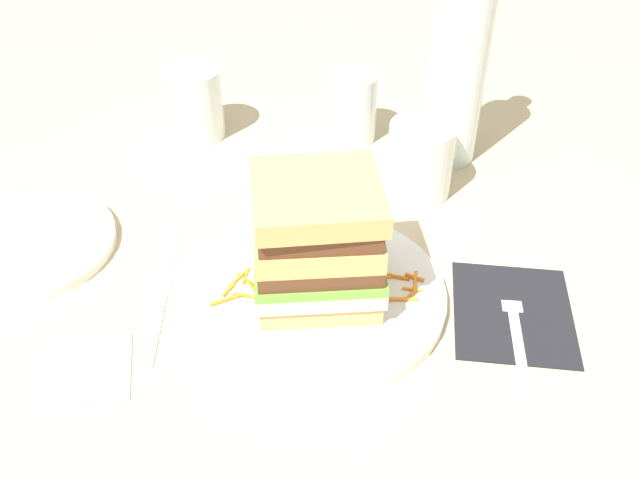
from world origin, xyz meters
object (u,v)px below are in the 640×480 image
knife (160,295)px  empty_tumbler_0 (352,107)px  juice_glass (420,163)px  main_plate (318,294)px  side_plate (26,244)px  fork (516,326)px  empty_tumbler_1 (195,103)px  napkin_dark (513,312)px  water_bottle (458,63)px  sandwich (318,242)px  napkin_pink (85,370)px

knife → empty_tumbler_0: (0.19, 0.32, 0.04)m
juice_glass → main_plate: bearing=-119.5°
side_plate → fork: bearing=-10.5°
empty_tumbler_0 → empty_tumbler_1: bearing=-179.3°
juice_glass → side_plate: (-0.43, -0.13, -0.03)m
napkin_dark → empty_tumbler_0: empty_tumbler_0 is taller
juice_glass → napkin_dark: bearing=-67.7°
fork → water_bottle: 0.33m
sandwich → napkin_pink: sandwich is taller
water_bottle → napkin_pink: water_bottle is taller
empty_tumbler_0 → side_plate: empty_tumbler_0 is taller
napkin_dark → juice_glass: (-0.08, 0.20, 0.04)m
fork → napkin_pink: 0.40m
napkin_dark → fork: (-0.00, -0.02, 0.00)m
knife → napkin_pink: same height
juice_glass → water_bottle: size_ratio=0.31×
sandwich → water_bottle: bearing=61.0°
fork → napkin_dark: bearing=87.5°
water_bottle → napkin_dark: bearing=-81.7°
knife → side_plate: side_plate is taller
napkin_dark → water_bottle: size_ratio=0.48×
fork → juice_glass: (-0.08, 0.23, 0.03)m
juice_glass → empty_tumbler_0: 0.15m
fork → empty_tumbler_0: empty_tumbler_0 is taller
sandwich → napkin_dark: size_ratio=1.01×
napkin_dark → juice_glass: size_ratio=1.52×
sandwich → side_plate: size_ratio=0.72×
sandwich → napkin_dark: bearing=-2.9°
main_plate → napkin_dark: bearing=-3.1°
side_plate → knife: bearing=-22.5°
main_plate → napkin_dark: (0.19, -0.01, -0.00)m
sandwich → fork: 0.21m
side_plate → empty_tumbler_1: bearing=59.8°
main_plate → napkin_dark: main_plate is taller
sandwich → empty_tumbler_1: 0.36m
sandwich → juice_glass: 0.23m
main_plate → water_bottle: bearing=61.1°
fork → knife: size_ratio=0.83×
water_bottle → sandwich: bearing=-119.0°
fork → empty_tumbler_0: size_ratio=1.81×
main_plate → empty_tumbler_1: 0.36m
main_plate → fork: bearing=-9.6°
sandwich → juice_glass: (0.11, 0.19, -0.04)m
main_plate → knife: main_plate is taller
main_plate → side_plate: (-0.32, 0.06, -0.00)m
sandwich → water_bottle: 0.32m
napkin_dark → side_plate: side_plate is taller
fork → knife: bearing=175.5°
napkin_dark → fork: 0.02m
juice_glass → fork: bearing=-69.9°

